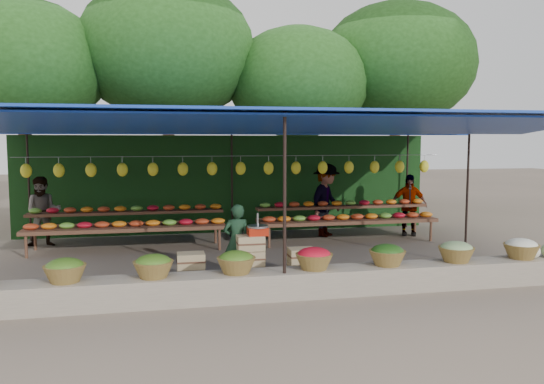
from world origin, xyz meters
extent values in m
plane|color=#65584B|center=(0.00, 0.00, 0.00)|extent=(60.00, 60.00, 0.00)
cube|color=gray|center=(0.00, -2.75, 0.20)|extent=(10.60, 0.55, 0.40)
cylinder|color=black|center=(0.00, -2.90, 1.40)|extent=(0.05, 0.05, 2.80)
cylinder|color=black|center=(4.80, 0.00, 1.40)|extent=(0.05, 0.05, 2.80)
cylinder|color=black|center=(-4.80, 2.90, 1.40)|extent=(0.05, 0.05, 2.80)
cylinder|color=black|center=(0.00, 2.90, 1.40)|extent=(0.05, 0.05, 2.80)
cylinder|color=black|center=(4.80, 2.90, 1.40)|extent=(0.05, 0.05, 2.80)
cube|color=#163BA8|center=(0.00, 0.00, 2.80)|extent=(10.80, 6.60, 0.04)
cube|color=#163BA8|center=(0.00, -2.00, 2.62)|extent=(10.80, 2.19, 0.26)
cube|color=#163BA8|center=(0.00, 2.00, 2.62)|extent=(10.80, 2.19, 0.26)
cylinder|color=#A0A0A5|center=(0.00, 1.40, 2.02)|extent=(9.60, 0.01, 0.01)
ellipsoid|color=#FFF428|center=(-4.50, 1.40, 1.74)|extent=(0.23, 0.17, 0.30)
ellipsoid|color=#FFF428|center=(-3.86, 1.40, 1.74)|extent=(0.23, 0.17, 0.30)
ellipsoid|color=#FFF428|center=(-3.21, 1.40, 1.74)|extent=(0.23, 0.17, 0.30)
ellipsoid|color=#FFF428|center=(-2.57, 1.40, 1.74)|extent=(0.23, 0.17, 0.30)
ellipsoid|color=#FFF428|center=(-1.93, 1.40, 1.74)|extent=(0.23, 0.17, 0.30)
ellipsoid|color=#FFF428|center=(-1.29, 1.40, 1.74)|extent=(0.23, 0.17, 0.30)
ellipsoid|color=#FFF428|center=(-0.64, 1.40, 1.74)|extent=(0.23, 0.17, 0.30)
ellipsoid|color=#FFF428|center=(0.00, 1.40, 1.74)|extent=(0.23, 0.17, 0.30)
ellipsoid|color=#FFF428|center=(0.64, 1.40, 1.74)|extent=(0.23, 0.17, 0.30)
ellipsoid|color=#FFF428|center=(1.29, 1.40, 1.74)|extent=(0.23, 0.17, 0.30)
ellipsoid|color=#FFF428|center=(1.93, 1.40, 1.74)|extent=(0.23, 0.17, 0.30)
ellipsoid|color=#FFF428|center=(2.57, 1.40, 1.74)|extent=(0.23, 0.17, 0.30)
ellipsoid|color=#FFF428|center=(3.21, 1.40, 1.74)|extent=(0.23, 0.17, 0.30)
ellipsoid|color=#FFF428|center=(3.86, 1.40, 1.74)|extent=(0.23, 0.17, 0.30)
ellipsoid|color=#FFF428|center=(4.50, 1.40, 1.74)|extent=(0.23, 0.17, 0.30)
ellipsoid|color=#426D1D|center=(-3.10, -2.75, 0.62)|extent=(0.52, 0.52, 0.23)
ellipsoid|color=#426D1D|center=(-1.90, -2.75, 0.62)|extent=(0.52, 0.52, 0.23)
ellipsoid|color=#426D1D|center=(-0.70, -2.75, 0.62)|extent=(0.52, 0.52, 0.23)
ellipsoid|color=red|center=(0.50, -2.75, 0.62)|extent=(0.52, 0.52, 0.23)
ellipsoid|color=#224D14|center=(1.70, -2.75, 0.62)|extent=(0.52, 0.52, 0.23)
ellipsoid|color=#86AA6A|center=(2.90, -2.75, 0.62)|extent=(0.52, 0.52, 0.23)
ellipsoid|color=white|center=(4.10, -2.75, 0.62)|extent=(0.52, 0.52, 0.23)
cube|color=#1C4B1A|center=(0.00, 3.15, 1.25)|extent=(10.60, 0.06, 2.50)
cylinder|color=#3E2116|center=(-5.50, 5.80, 1.98)|extent=(0.36, 0.36, 3.97)
ellipsoid|color=#16370F|center=(-5.50, 5.80, 4.46)|extent=(4.77, 4.77, 3.69)
cylinder|color=#3E2116|center=(-1.50, 6.20, 2.24)|extent=(0.36, 0.36, 4.48)
ellipsoid|color=#16370F|center=(-1.50, 6.20, 5.04)|extent=(5.39, 5.39, 4.17)
cylinder|color=#3E2116|center=(2.50, 5.90, 1.86)|extent=(0.36, 0.36, 3.71)
ellipsoid|color=#16370F|center=(2.50, 5.90, 4.18)|extent=(4.47, 4.47, 3.45)
cylinder|color=#3E2116|center=(6.00, 6.30, 2.18)|extent=(0.36, 0.36, 4.35)
ellipsoid|color=#16370F|center=(6.00, 6.30, 4.90)|extent=(5.24, 5.24, 4.05)
cube|color=#543021|center=(-2.50, 1.30, 0.50)|extent=(4.20, 0.95, 0.08)
cube|color=#543021|center=(-2.50, 1.60, 0.78)|extent=(4.20, 0.35, 0.06)
cylinder|color=#543021|center=(-4.45, 0.90, 0.25)|extent=(0.06, 0.06, 0.50)
cylinder|color=#543021|center=(-0.55, 0.90, 0.25)|extent=(0.06, 0.06, 0.50)
cylinder|color=#543021|center=(-4.45, 1.70, 0.25)|extent=(0.06, 0.06, 0.50)
cylinder|color=#543021|center=(-0.55, 1.70, 0.25)|extent=(0.06, 0.06, 0.50)
ellipsoid|color=#C33D1B|center=(-4.40, 1.15, 0.60)|extent=(0.31, 0.26, 0.13)
ellipsoid|color=#67AC35|center=(-4.40, 1.60, 0.87)|extent=(0.26, 0.22, 0.12)
ellipsoid|color=orange|center=(-4.05, 1.15, 0.60)|extent=(0.31, 0.26, 0.13)
ellipsoid|color=red|center=(-4.05, 1.60, 0.87)|extent=(0.26, 0.22, 0.12)
ellipsoid|color=#67AC35|center=(-3.70, 1.15, 0.60)|extent=(0.31, 0.26, 0.13)
ellipsoid|color=#C33D1B|center=(-3.70, 1.60, 0.87)|extent=(0.26, 0.22, 0.12)
ellipsoid|color=red|center=(-3.35, 1.15, 0.60)|extent=(0.31, 0.26, 0.13)
ellipsoid|color=orange|center=(-3.35, 1.60, 0.87)|extent=(0.26, 0.22, 0.12)
ellipsoid|color=#C33D1B|center=(-3.00, 1.15, 0.60)|extent=(0.31, 0.26, 0.13)
ellipsoid|color=#C33D1B|center=(-3.00, 1.60, 0.87)|extent=(0.26, 0.22, 0.12)
ellipsoid|color=orange|center=(-2.65, 1.15, 0.60)|extent=(0.31, 0.26, 0.13)
ellipsoid|color=orange|center=(-2.65, 1.60, 0.87)|extent=(0.26, 0.22, 0.12)
ellipsoid|color=#C33D1B|center=(-2.30, 1.15, 0.60)|extent=(0.31, 0.26, 0.13)
ellipsoid|color=#67AC35|center=(-2.30, 1.60, 0.87)|extent=(0.26, 0.22, 0.12)
ellipsoid|color=orange|center=(-1.95, 1.15, 0.60)|extent=(0.31, 0.26, 0.13)
ellipsoid|color=red|center=(-1.95, 1.60, 0.87)|extent=(0.26, 0.22, 0.12)
ellipsoid|color=#67AC35|center=(-1.60, 1.15, 0.60)|extent=(0.31, 0.26, 0.13)
ellipsoid|color=#C33D1B|center=(-1.60, 1.60, 0.87)|extent=(0.26, 0.22, 0.12)
ellipsoid|color=red|center=(-1.25, 1.15, 0.60)|extent=(0.31, 0.26, 0.13)
ellipsoid|color=orange|center=(-1.25, 1.60, 0.87)|extent=(0.26, 0.22, 0.12)
ellipsoid|color=#C33D1B|center=(-0.90, 1.15, 0.60)|extent=(0.31, 0.26, 0.13)
ellipsoid|color=#C33D1B|center=(-0.90, 1.60, 0.87)|extent=(0.26, 0.22, 0.12)
ellipsoid|color=orange|center=(-0.55, 1.15, 0.60)|extent=(0.31, 0.26, 0.13)
ellipsoid|color=orange|center=(-0.55, 1.60, 0.87)|extent=(0.26, 0.22, 0.12)
cube|color=#543021|center=(2.50, 1.30, 0.50)|extent=(4.20, 0.95, 0.08)
cube|color=#543021|center=(2.50, 1.60, 0.78)|extent=(4.20, 0.35, 0.06)
cylinder|color=#543021|center=(0.55, 0.90, 0.25)|extent=(0.06, 0.06, 0.50)
cylinder|color=#543021|center=(4.45, 0.90, 0.25)|extent=(0.06, 0.06, 0.50)
cylinder|color=#543021|center=(0.55, 1.70, 0.25)|extent=(0.06, 0.06, 0.50)
cylinder|color=#543021|center=(4.45, 1.70, 0.25)|extent=(0.06, 0.06, 0.50)
ellipsoid|color=#C33D1B|center=(0.60, 1.15, 0.60)|extent=(0.31, 0.26, 0.13)
ellipsoid|color=#67AC35|center=(0.60, 1.60, 0.87)|extent=(0.26, 0.22, 0.12)
ellipsoid|color=orange|center=(0.95, 1.15, 0.60)|extent=(0.31, 0.26, 0.13)
ellipsoid|color=red|center=(0.95, 1.60, 0.87)|extent=(0.26, 0.22, 0.12)
ellipsoid|color=#67AC35|center=(1.30, 1.15, 0.60)|extent=(0.31, 0.26, 0.13)
ellipsoid|color=#C33D1B|center=(1.30, 1.60, 0.87)|extent=(0.26, 0.22, 0.12)
ellipsoid|color=red|center=(1.65, 1.15, 0.60)|extent=(0.31, 0.26, 0.13)
ellipsoid|color=orange|center=(1.65, 1.60, 0.87)|extent=(0.26, 0.22, 0.12)
ellipsoid|color=#C33D1B|center=(2.00, 1.15, 0.60)|extent=(0.31, 0.26, 0.13)
ellipsoid|color=#C33D1B|center=(2.00, 1.60, 0.87)|extent=(0.26, 0.22, 0.12)
ellipsoid|color=orange|center=(2.35, 1.15, 0.60)|extent=(0.31, 0.26, 0.13)
ellipsoid|color=orange|center=(2.35, 1.60, 0.87)|extent=(0.26, 0.22, 0.12)
ellipsoid|color=#C33D1B|center=(2.70, 1.15, 0.60)|extent=(0.31, 0.26, 0.13)
ellipsoid|color=#67AC35|center=(2.70, 1.60, 0.87)|extent=(0.26, 0.22, 0.12)
ellipsoid|color=orange|center=(3.05, 1.15, 0.60)|extent=(0.31, 0.26, 0.13)
ellipsoid|color=red|center=(3.05, 1.60, 0.87)|extent=(0.26, 0.22, 0.12)
ellipsoid|color=#67AC35|center=(3.40, 1.15, 0.60)|extent=(0.31, 0.26, 0.13)
ellipsoid|color=#C33D1B|center=(3.40, 1.60, 0.87)|extent=(0.26, 0.22, 0.12)
ellipsoid|color=red|center=(3.75, 1.15, 0.60)|extent=(0.31, 0.26, 0.13)
ellipsoid|color=orange|center=(3.75, 1.60, 0.87)|extent=(0.26, 0.22, 0.12)
ellipsoid|color=#C33D1B|center=(4.10, 1.15, 0.60)|extent=(0.31, 0.26, 0.13)
ellipsoid|color=#C33D1B|center=(4.10, 1.60, 0.87)|extent=(0.26, 0.22, 0.12)
ellipsoid|color=orange|center=(4.45, 1.15, 0.60)|extent=(0.31, 0.26, 0.13)
ellipsoid|color=orange|center=(4.45, 1.60, 0.87)|extent=(0.26, 0.22, 0.12)
cube|color=tan|center=(-1.31, -1.70, 0.12)|extent=(0.45, 0.34, 0.25)
cube|color=tan|center=(-1.31, -1.70, 0.39)|extent=(0.45, 0.34, 0.25)
cube|color=tan|center=(-0.31, -1.70, 0.12)|extent=(0.45, 0.34, 0.25)
cube|color=tan|center=(-0.31, -1.70, 0.39)|extent=(0.45, 0.34, 0.25)
cube|color=tan|center=(-0.31, -1.70, 0.65)|extent=(0.45, 0.34, 0.25)
cube|color=tan|center=(0.59, -1.70, 0.12)|extent=(0.45, 0.34, 0.25)
cube|color=tan|center=(0.59, -1.70, 0.39)|extent=(0.45, 0.34, 0.25)
cube|color=red|center=(-0.18, -1.70, 0.84)|extent=(0.33, 0.29, 0.13)
cylinder|color=#A0A0A5|center=(-0.18, -1.70, 0.92)|extent=(0.35, 0.35, 0.03)
cylinder|color=#A0A0A5|center=(-0.18, -1.70, 1.02)|extent=(0.03, 0.03, 0.24)
imported|color=#193722|center=(-0.51, -1.48, 0.64)|extent=(0.47, 0.32, 1.28)
imported|color=slate|center=(-4.35, 2.13, 0.78)|extent=(0.81, 0.66, 1.57)
imported|color=slate|center=(2.23, 2.04, 0.90)|extent=(1.30, 1.29, 1.80)
imported|color=slate|center=(4.28, 1.74, 0.76)|extent=(0.97, 0.65, 1.53)
camera|label=1|loc=(-1.78, -10.40, 2.36)|focal=35.00mm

